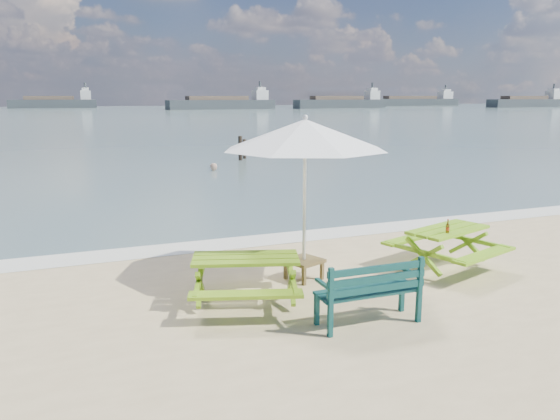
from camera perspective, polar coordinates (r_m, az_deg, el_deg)
name	(u,v)px	position (r m, az deg, el deg)	size (l,w,h in m)	color
sea	(91,116)	(91.29, -19.11, 9.30)	(300.00, 300.00, 0.00)	slate
foam_strip	(278,238)	(11.93, -0.17, -2.98)	(22.00, 0.90, 0.01)	silver
picnic_table_left	(246,282)	(8.18, -3.58, -7.48)	(2.01, 2.12, 0.74)	#6A9516
picnic_table_right	(447,249)	(10.25, 17.02, -3.96)	(2.03, 2.15, 0.75)	#71A819
park_bench	(368,304)	(7.65, 9.17, -9.67)	(1.46, 0.51, 0.89)	#0E3A39
side_table	(304,269)	(9.32, 2.50, -6.14)	(0.71, 0.71, 0.35)	brown
patio_umbrella	(305,135)	(8.89, 2.64, 7.88)	(3.54, 3.54, 2.70)	silver
beer_bottle	(448,228)	(9.80, 17.10, -1.86)	(0.06, 0.06, 0.24)	brown
swimmer	(213,183)	(23.05, -6.98, 2.82)	(0.67, 0.49, 1.69)	tan
mooring_pilings	(242,151)	(26.77, -3.99, 6.22)	(0.58, 0.78, 1.37)	black
cargo_ships	(341,103)	(147.57, 6.44, 11.06)	(144.29, 38.19, 4.40)	#343A3D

